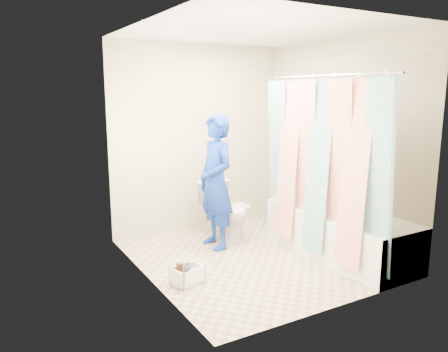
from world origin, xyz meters
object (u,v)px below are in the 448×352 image
bathtub (339,232)px  cleaning_caddy (188,275)px  plumber (216,182)px  toilet (226,210)px

bathtub → cleaning_caddy: (-1.76, 0.18, -0.19)m
plumber → cleaning_caddy: plumber is taller
toilet → cleaning_caddy: (-0.96, -0.95, -0.28)m
bathtub → cleaning_caddy: size_ratio=5.39×
toilet → plumber: (-0.25, -0.20, 0.42)m
toilet → plumber: 0.53m
bathtub → plumber: plumber is taller
toilet → plumber: bearing=-146.1°
toilet → cleaning_caddy: 1.38m
bathtub → plumber: 1.49m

